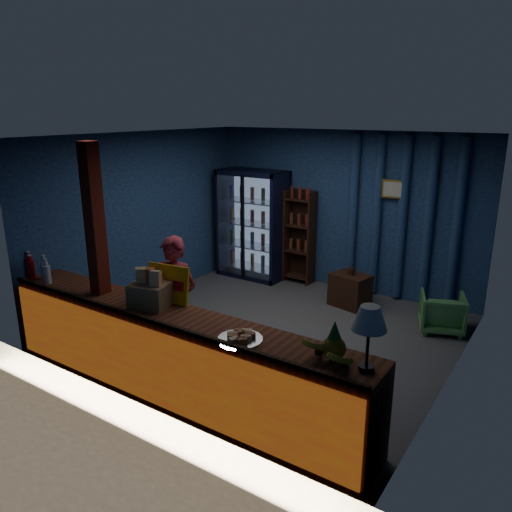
# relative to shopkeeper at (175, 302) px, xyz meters

# --- Properties ---
(ground) EXTENTS (4.60, 4.60, 0.00)m
(ground) POSITION_rel_shopkeeper_xyz_m (0.49, 1.33, -0.77)
(ground) COLOR #515154
(ground) RESTS_ON ground
(room_walls) EXTENTS (4.60, 4.60, 4.60)m
(room_walls) POSITION_rel_shopkeeper_xyz_m (0.49, 1.33, 0.80)
(room_walls) COLOR navy
(room_walls) RESTS_ON ground
(counter) EXTENTS (4.40, 0.57, 0.99)m
(counter) POSITION_rel_shopkeeper_xyz_m (0.49, -0.58, -0.30)
(counter) COLOR brown
(counter) RESTS_ON ground
(support_post) EXTENTS (0.16, 0.16, 2.60)m
(support_post) POSITION_rel_shopkeeper_xyz_m (-0.56, -0.57, 0.53)
(support_post) COLOR maroon
(support_post) RESTS_ON ground
(beverage_cooler) EXTENTS (1.20, 0.62, 1.90)m
(beverage_cooler) POSITION_rel_shopkeeper_xyz_m (-1.06, 3.24, 0.16)
(beverage_cooler) COLOR black
(beverage_cooler) RESTS_ON ground
(bottle_shelf) EXTENTS (0.50, 0.28, 1.60)m
(bottle_shelf) POSITION_rel_shopkeeper_xyz_m (-0.21, 3.39, 0.02)
(bottle_shelf) COLOR #3A2112
(bottle_shelf) RESTS_ON ground
(curtain_folds) EXTENTS (1.74, 0.14, 2.50)m
(curtain_folds) POSITION_rel_shopkeeper_xyz_m (1.49, 3.47, 0.53)
(curtain_folds) COLOR navy
(curtain_folds) RESTS_ON room_walls
(framed_picture) EXTENTS (0.36, 0.04, 0.28)m
(framed_picture) POSITION_rel_shopkeeper_xyz_m (1.34, 3.42, 0.98)
(framed_picture) COLOR gold
(framed_picture) RESTS_ON room_walls
(shopkeeper) EXTENTS (0.63, 0.48, 1.54)m
(shopkeeper) POSITION_rel_shopkeeper_xyz_m (0.00, 0.00, 0.00)
(shopkeeper) COLOR maroon
(shopkeeper) RESTS_ON ground
(green_chair) EXTENTS (0.72, 0.73, 0.53)m
(green_chair) POSITION_rel_shopkeeper_xyz_m (2.39, 2.66, -0.51)
(green_chair) COLOR #57AA55
(green_chair) RESTS_ON ground
(side_table) EXTENTS (0.63, 0.51, 0.61)m
(side_table) POSITION_rel_shopkeeper_xyz_m (0.99, 2.80, -0.52)
(side_table) COLOR #3A2112
(side_table) RESTS_ON ground
(yellow_sign) EXTENTS (0.51, 0.17, 0.40)m
(yellow_sign) POSITION_rel_shopkeeper_xyz_m (0.25, -0.35, 0.38)
(yellow_sign) COLOR #E5A50C
(yellow_sign) RESTS_ON counter
(soda_bottles) EXTENTS (0.56, 0.17, 0.30)m
(soda_bottles) POSITION_rel_shopkeeper_xyz_m (-1.56, -0.68, 0.30)
(soda_bottles) COLOR #AF0B16
(soda_bottles) RESTS_ON counter
(snack_box_left) EXTENTS (0.45, 0.40, 0.41)m
(snack_box_left) POSITION_rel_shopkeeper_xyz_m (0.18, -0.55, 0.32)
(snack_box_left) COLOR olive
(snack_box_left) RESTS_ON counter
(snack_box_centre) EXTENTS (0.40, 0.37, 0.34)m
(snack_box_centre) POSITION_rel_shopkeeper_xyz_m (0.14, -0.42, 0.30)
(snack_box_centre) COLOR olive
(snack_box_centre) RESTS_ON counter
(pastry_tray) EXTENTS (0.41, 0.41, 0.07)m
(pastry_tray) POSITION_rel_shopkeeper_xyz_m (1.42, -0.69, 0.20)
(pastry_tray) COLOR silver
(pastry_tray) RESTS_ON counter
(banana_bunches) EXTENTS (0.53, 0.31, 0.18)m
(banana_bunches) POSITION_rel_shopkeeper_xyz_m (2.24, -0.61, 0.27)
(banana_bunches) COLOR gold
(banana_bunches) RESTS_ON counter
(table_lamp) EXTENTS (0.27, 0.27, 0.54)m
(table_lamp) POSITION_rel_shopkeeper_xyz_m (2.54, -0.57, 0.60)
(table_lamp) COLOR black
(table_lamp) RESTS_ON counter
(pineapple) EXTENTS (0.20, 0.20, 0.34)m
(pineapple) POSITION_rel_shopkeeper_xyz_m (2.25, -0.56, 0.32)
(pineapple) COLOR olive
(pineapple) RESTS_ON counter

